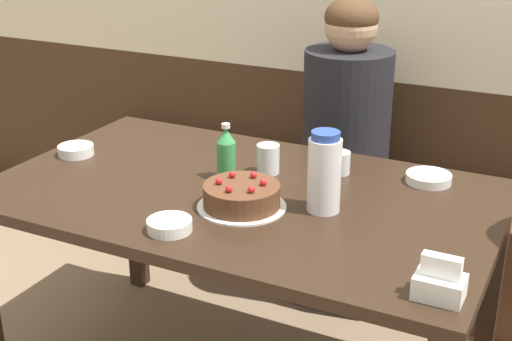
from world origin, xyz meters
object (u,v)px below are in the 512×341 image
at_px(birthday_cake, 242,196).
at_px(water_pitcher, 324,173).
at_px(glass_tumbler_short, 268,159).
at_px(person_pale_blue_shirt, 345,162).
at_px(glass_water_tall, 340,163).
at_px(soju_bottle, 226,153).
at_px(bowl_rice_small, 76,150).
at_px(napkin_holder, 440,283).
at_px(bowl_side_dish, 429,178).
at_px(bench_seat, 333,229).
at_px(bowl_soup_white, 170,225).

relative_size(birthday_cake, water_pitcher, 1.09).
distance_m(glass_tumbler_short, person_pale_blue_shirt, 0.59).
relative_size(water_pitcher, glass_water_tall, 3.23).
xyz_separation_m(soju_bottle, bowl_rice_small, (-0.56, -0.05, -0.07)).
distance_m(napkin_holder, bowl_side_dish, 0.68).
xyz_separation_m(bowl_side_dish, glass_water_tall, (-0.27, -0.05, 0.02)).
height_order(bowl_rice_small, person_pale_blue_shirt, person_pale_blue_shirt).
relative_size(water_pitcher, person_pale_blue_shirt, 0.19).
bearing_deg(soju_bottle, bench_seat, 83.42).
distance_m(soju_bottle, bowl_rice_small, 0.56).
xyz_separation_m(birthday_cake, bowl_side_dish, (0.43, 0.42, -0.02)).
bearing_deg(napkin_holder, glass_water_tall, 127.24).
distance_m(glass_water_tall, person_pale_blue_shirt, 0.51).
distance_m(birthday_cake, bowl_side_dish, 0.60).
bearing_deg(person_pale_blue_shirt, bowl_rice_small, -45.95).
xyz_separation_m(bowl_rice_small, glass_water_tall, (0.86, 0.24, 0.02)).
bearing_deg(bowl_soup_white, bowl_rice_small, 150.22).
bearing_deg(bench_seat, glass_water_tall, -69.28).
bearing_deg(soju_bottle, person_pale_blue_shirt, 75.82).
bearing_deg(person_pale_blue_shirt, napkin_holder, 29.48).
height_order(bench_seat, glass_tumbler_short, glass_tumbler_short).
bearing_deg(bowl_rice_small, person_pale_blue_shirt, 44.05).
height_order(bowl_rice_small, bowl_side_dish, bowl_rice_small).
height_order(napkin_holder, glass_tumbler_short, napkin_holder).
xyz_separation_m(soju_bottle, napkin_holder, (0.76, -0.41, -0.05)).
bearing_deg(napkin_holder, glass_tumbler_short, 142.72).
bearing_deg(bowl_side_dish, napkin_holder, -74.30).
bearing_deg(person_pale_blue_shirt, birthday_cake, -1.16).
distance_m(bench_seat, bowl_soup_white, 1.27).
distance_m(soju_bottle, bowl_side_dish, 0.63).
distance_m(bench_seat, soju_bottle, 0.96).
xyz_separation_m(water_pitcher, bowl_side_dish, (0.22, 0.34, -0.10)).
relative_size(birthday_cake, soju_bottle, 1.43).
bearing_deg(person_pale_blue_shirt, bowl_soup_white, -6.58).
relative_size(birthday_cake, bowl_soup_white, 2.10).
bearing_deg(bowl_rice_small, bowl_soup_white, -29.78).
height_order(napkin_holder, bowl_soup_white, napkin_holder).
distance_m(birthday_cake, person_pale_blue_shirt, 0.85).
height_order(bench_seat, birthday_cake, birthday_cake).
height_order(water_pitcher, bowl_side_dish, water_pitcher).
bearing_deg(bowl_rice_small, bench_seat, 51.55).
bearing_deg(water_pitcher, bench_seat, 107.70).
bearing_deg(birthday_cake, bowl_soup_white, -115.61).
bearing_deg(water_pitcher, bowl_rice_small, 177.51).
xyz_separation_m(birthday_cake, glass_water_tall, (0.16, 0.37, 0.00)).
bearing_deg(birthday_cake, glass_water_tall, 67.15).
relative_size(bowl_rice_small, person_pale_blue_shirt, 0.10).
height_order(bench_seat, person_pale_blue_shirt, person_pale_blue_shirt).
xyz_separation_m(napkin_holder, bowl_soup_white, (-0.72, 0.01, -0.02)).
xyz_separation_m(napkin_holder, bowl_rice_small, (-1.32, 0.36, -0.02)).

